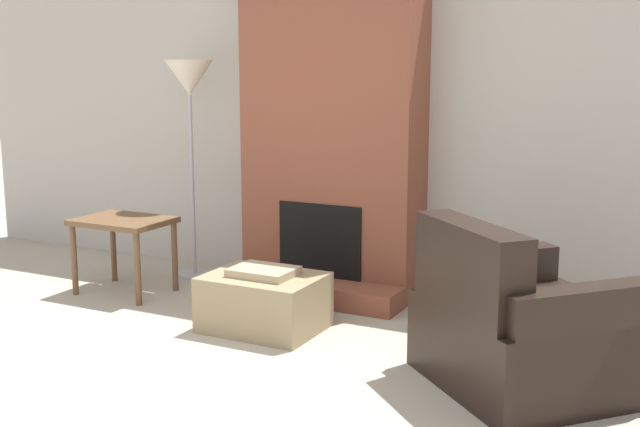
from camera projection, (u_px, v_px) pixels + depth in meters
name	position (u px, v px, depth m)	size (l,w,h in m)	color
ground_plane	(116.00, 411.00, 3.98)	(24.00, 24.00, 0.00)	#B2A893
wall_back	(346.00, 116.00, 6.08)	(7.37, 0.06, 2.60)	#BCB7AD
fireplace	(332.00, 126.00, 5.87)	(1.34, 0.71, 2.60)	brown
ottoman	(264.00, 301.00, 5.16)	(0.73, 0.56, 0.41)	#998460
armchair	(517.00, 333.00, 4.23)	(1.37, 1.36, 0.90)	black
side_table	(124.00, 230.00, 5.94)	(0.68, 0.51, 0.57)	brown
floor_lamp_left	(190.00, 88.00, 6.24)	(0.38, 0.38, 1.72)	#ADADB2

